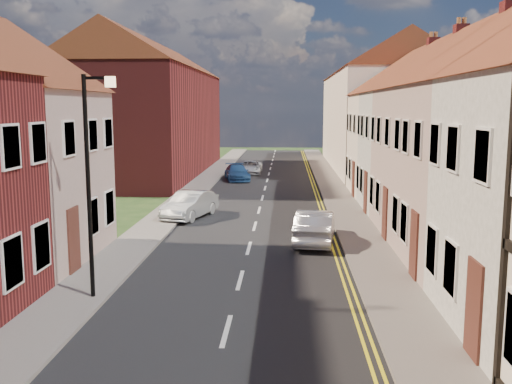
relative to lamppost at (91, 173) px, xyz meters
name	(u,v)px	position (x,y,z in m)	size (l,w,h in m)	color
road	(255,226)	(3.81, 10.00, -3.53)	(7.00, 90.00, 0.02)	black
pavement_left	(157,224)	(-0.59, 10.00, -3.48)	(1.80, 90.00, 0.12)	slate
pavement_right	(354,226)	(8.21, 10.00, -3.48)	(1.80, 90.00, 0.12)	slate
cottage_r_pink	(482,127)	(13.11, 8.90, 0.94)	(8.30, 6.00, 9.00)	#B3938D
cottage_r_white_far	(445,123)	(13.11, 14.30, 0.94)	(8.30, 5.20, 9.00)	silver
cottage_r_cream_far	(420,121)	(13.11, 19.70, 0.94)	(8.30, 6.00, 9.00)	white
block_right_far	(379,107)	(13.11, 35.00, 1.76)	(8.30, 24.20, 10.50)	white
block_left_far	(151,107)	(-5.49, 30.00, 1.76)	(8.30, 24.20, 10.50)	maroon
lamppost	(91,173)	(0.00, 0.00, 0.00)	(0.88, 0.15, 6.00)	black
car_mid	(190,205)	(0.61, 11.79, -2.89)	(1.36, 3.91, 1.29)	#9EA2A5
car_far	(237,173)	(1.63, 26.03, -2.97)	(1.59, 3.91, 1.13)	navy
car_distant	(250,167)	(2.31, 30.00, -3.00)	(1.77, 3.85, 1.07)	#B8B9C1
car_mid_b	(315,227)	(6.34, 7.01, -2.88)	(1.40, 4.02, 1.33)	#AFB1B8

